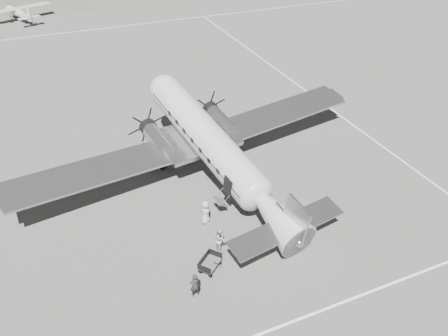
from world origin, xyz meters
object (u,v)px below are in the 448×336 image
dc3_airliner (213,147)px  ramp_agent (220,239)px  light_plane_left (19,14)px  passenger (206,212)px  ground_crew (195,285)px  baggage_cart_near (210,264)px

dc3_airliner → ramp_agent: bearing=-118.3°
light_plane_left → passenger: 54.42m
ground_crew → ramp_agent: size_ratio=0.94×
dc3_airliner → passenger: dc3_airliner is taller
ramp_agent → passenger: bearing=-5.3°
baggage_cart_near → ramp_agent: ramp_agent is taller
baggage_cart_near → ground_crew: size_ratio=0.91×
dc3_airliner → light_plane_left: size_ratio=2.76×
passenger → ground_crew: bearing=176.1°
dc3_airliner → baggage_cart_near: dc3_airliner is taller
dc3_airliner → ground_crew: bearing=-126.6°
ground_crew → ramp_agent: ramp_agent is taller
ramp_agent → passenger: ramp_agent is taller
dc3_airliner → passenger: 5.28m
baggage_cart_near → ground_crew: (-1.43, -1.46, 0.39)m
ground_crew → ramp_agent: bearing=-137.2°
baggage_cart_near → ramp_agent: 1.68m
light_plane_left → baggage_cart_near: size_ratio=7.06×
light_plane_left → baggage_cart_near: light_plane_left is taller
baggage_cart_near → passenger: bearing=32.7°
light_plane_left → baggage_cart_near: (8.34, -57.42, -0.66)m
dc3_airliner → passenger: (-2.30, -4.37, -1.87)m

